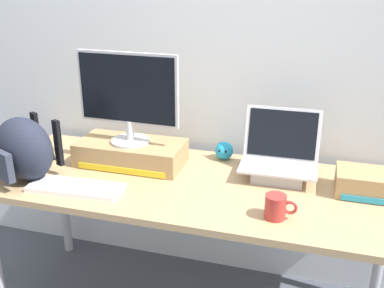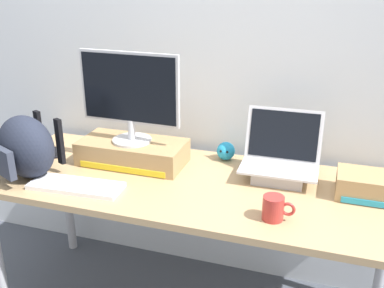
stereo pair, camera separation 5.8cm
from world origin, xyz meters
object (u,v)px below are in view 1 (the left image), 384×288
object	(u,v)px
external_keyboard	(76,187)
desktop_monitor	(128,96)
open_laptop	(279,164)
toner_box_yellow	(131,153)
cell_phone	(46,155)
coffee_mug	(276,207)
messenger_backpack	(23,149)
plush_toy	(224,151)
toner_box_cyan	(376,184)

from	to	relation	value
external_keyboard	desktop_monitor	bearing A→B (deg)	65.97
open_laptop	external_keyboard	xyz separation A→B (m)	(-0.82, -0.37, -0.05)
toner_box_yellow	cell_phone	xyz separation A→B (m)	(-0.45, -0.04, -0.05)
coffee_mug	external_keyboard	bearing A→B (deg)	-179.55
external_keyboard	coffee_mug	world-z (taller)	coffee_mug
external_keyboard	messenger_backpack	xyz separation A→B (m)	(-0.27, 0.04, 0.13)
desktop_monitor	coffee_mug	distance (m)	0.84
open_laptop	plush_toy	distance (m)	0.31
toner_box_yellow	desktop_monitor	xyz separation A→B (m)	(-0.00, -0.00, 0.29)
desktop_monitor	open_laptop	world-z (taller)	desktop_monitor
desktop_monitor	toner_box_cyan	bearing A→B (deg)	1.24
desktop_monitor	coffee_mug	bearing A→B (deg)	-21.41
toner_box_yellow	open_laptop	xyz separation A→B (m)	(0.70, 0.05, 0.01)
plush_toy	external_keyboard	bearing A→B (deg)	-137.26
plush_toy	messenger_backpack	bearing A→B (deg)	-150.37
coffee_mug	toner_box_cyan	world-z (taller)	toner_box_cyan
desktop_monitor	messenger_backpack	bearing A→B (deg)	-142.44
toner_box_yellow	toner_box_cyan	world-z (taller)	toner_box_yellow
desktop_monitor	plush_toy	distance (m)	0.54
toner_box_yellow	external_keyboard	bearing A→B (deg)	-110.75
plush_toy	toner_box_cyan	xyz separation A→B (m)	(0.69, -0.19, 0.00)
toner_box_yellow	external_keyboard	size ratio (longest dim) A/B	1.22
open_laptop	plush_toy	world-z (taller)	open_laptop
open_laptop	coffee_mug	distance (m)	0.37
desktop_monitor	toner_box_cyan	xyz separation A→B (m)	(1.10, -0.01, -0.29)
open_laptop	coffee_mug	bearing A→B (deg)	-86.27
toner_box_cyan	plush_toy	bearing A→B (deg)	164.33
toner_box_yellow	desktop_monitor	distance (m)	0.29
open_laptop	cell_phone	distance (m)	1.15
toner_box_cyan	cell_phone	bearing A→B (deg)	-179.17
external_keyboard	coffee_mug	distance (m)	0.85
open_laptop	plush_toy	bearing A→B (deg)	155.30
open_laptop	plush_toy	xyz separation A→B (m)	(-0.28, 0.13, -0.02)
desktop_monitor	plush_toy	size ratio (longest dim) A/B	5.45
cell_phone	external_keyboard	bearing A→B (deg)	-79.70
toner_box_yellow	open_laptop	bearing A→B (deg)	4.39
open_laptop	coffee_mug	world-z (taller)	open_laptop
toner_box_yellow	open_laptop	distance (m)	0.70
open_laptop	external_keyboard	world-z (taller)	open_laptop
toner_box_yellow	external_keyboard	xyz separation A→B (m)	(-0.12, -0.32, -0.05)
toner_box_yellow	coffee_mug	bearing A→B (deg)	-23.34
desktop_monitor	toner_box_yellow	bearing A→B (deg)	89.30
coffee_mug	plush_toy	xyz separation A→B (m)	(-0.31, 0.49, -0.00)
toner_box_yellow	coffee_mug	size ratio (longest dim) A/B	4.11
external_keyboard	messenger_backpack	distance (m)	0.30
toner_box_cyan	toner_box_yellow	bearing A→B (deg)	179.32
toner_box_yellow	plush_toy	xyz separation A→B (m)	(0.42, 0.18, -0.01)
external_keyboard	coffee_mug	size ratio (longest dim) A/B	3.37
cell_phone	plush_toy	world-z (taller)	plush_toy
toner_box_yellow	external_keyboard	distance (m)	0.35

